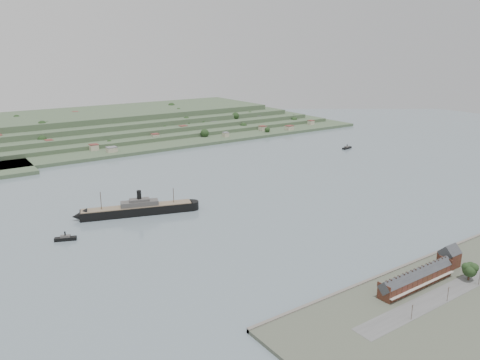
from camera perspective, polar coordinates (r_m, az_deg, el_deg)
ground at (r=396.84m, az=1.34°, el=-3.00°), size 1400.00×1400.00×0.00m
near_shore at (r=280.84m, az=24.96°, el=-12.79°), size 220.00×80.00×2.60m
terrace_row at (r=278.93m, az=20.69°, el=-11.14°), size 55.60×9.80×11.07m
gabled_building at (r=309.54m, az=24.15°, el=-8.51°), size 10.40×10.18×14.09m
far_peninsula at (r=748.68m, az=-14.92°, el=6.45°), size 760.00×309.00×30.00m
steamship at (r=380.83m, az=-12.74°, el=-3.54°), size 96.42×39.56×23.78m
tugboat at (r=346.65m, az=-20.50°, el=-6.67°), size 15.07×9.12×6.60m
ferry_east at (r=628.40m, az=12.91°, el=3.87°), size 17.13×7.84×6.20m
fig_tree at (r=296.80m, az=26.30°, el=-9.74°), size 9.78×8.47×10.91m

